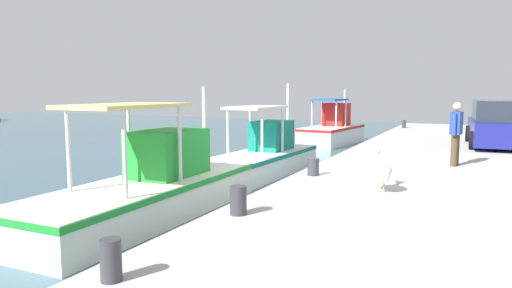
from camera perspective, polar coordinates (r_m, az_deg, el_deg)
name	(u,v)px	position (r m, az deg, el deg)	size (l,w,h in m)	color
fishing_boat_nearest	(150,188)	(10.31, -12.90, -5.26)	(6.43, 2.02, 2.80)	silver
fishing_boat_second	(264,156)	(15.06, 0.99, -1.50)	(5.41, 1.94, 2.95)	white
fishing_boat_third	(332,130)	(23.78, 9.37, 1.67)	(4.76, 2.35, 2.74)	white
pelican	(380,171)	(9.07, 15.03, -3.22)	(0.93, 0.67, 0.82)	tan
fisherman_standing	(456,131)	(12.75, 23.37, 1.45)	(0.58, 0.30, 1.62)	#4C3823
parked_car	(498,126)	(17.82, 27.62, 2.02)	(4.20, 2.07, 1.57)	black
mooring_bollard_nearest	(111,260)	(5.02, -17.41, -13.46)	(0.22, 0.22, 0.43)	#333338
mooring_bollard_second	(238,200)	(7.21, -2.19, -6.92)	(0.26, 0.26, 0.45)	#333338
mooring_bollard_third	(313,167)	(10.53, 7.04, -2.81)	(0.26, 0.26, 0.39)	#333338
mooring_bollard_fourth	(404,124)	(24.70, 17.73, 2.35)	(0.20, 0.20, 0.40)	#333338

